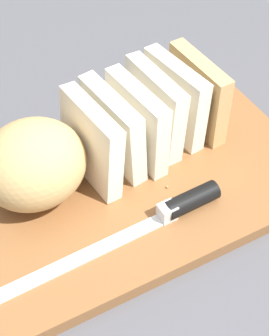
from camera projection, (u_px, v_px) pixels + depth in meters
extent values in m
plane|color=#4C4C51|center=(135.00, 194.00, 0.64)|extent=(3.00, 3.00, 0.00)
cube|color=brown|center=(135.00, 189.00, 0.63)|extent=(0.46, 0.27, 0.02)
ellipsoid|color=tan|center=(33.00, 164.00, 0.58)|extent=(0.13, 0.12, 0.10)
cube|color=#F2E8CC|center=(91.00, 143.00, 0.60)|extent=(0.04, 0.11, 0.11)
cube|color=#F2E8CC|center=(112.00, 130.00, 0.62)|extent=(0.04, 0.11, 0.10)
cube|color=#F2E8CC|center=(137.00, 122.00, 0.63)|extent=(0.03, 0.11, 0.10)
cube|color=#F2E8CC|center=(154.00, 109.00, 0.64)|extent=(0.03, 0.11, 0.10)
cube|color=#F2E8CC|center=(174.00, 99.00, 0.66)|extent=(0.03, 0.11, 0.10)
cube|color=tan|center=(198.00, 93.00, 0.67)|extent=(0.02, 0.11, 0.10)
cube|color=silver|center=(75.00, 260.00, 0.55)|extent=(0.24, 0.02, 0.00)
cylinder|color=black|center=(192.00, 200.00, 0.59)|extent=(0.07, 0.02, 0.02)
cube|color=silver|center=(167.00, 212.00, 0.58)|extent=(0.02, 0.02, 0.02)
sphere|color=tan|center=(163.00, 173.00, 0.64)|extent=(0.00, 0.00, 0.00)
sphere|color=tan|center=(76.00, 174.00, 0.63)|extent=(0.00, 0.00, 0.00)
sphere|color=tan|center=(110.00, 168.00, 0.64)|extent=(0.01, 0.01, 0.01)
sphere|color=tan|center=(167.00, 187.00, 0.62)|extent=(0.00, 0.00, 0.00)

